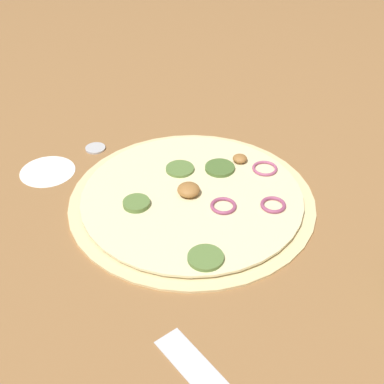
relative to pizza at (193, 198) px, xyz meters
name	(u,v)px	position (x,y,z in m)	size (l,w,h in m)	color
ground_plane	(192,201)	(0.00, 0.00, -0.01)	(3.00, 3.00, 0.00)	olive
pizza	(193,198)	(0.00, 0.00, 0.00)	(0.38, 0.38, 0.03)	beige
loose_cap	(95,147)	(0.07, 0.22, 0.00)	(0.04, 0.04, 0.01)	#B2B2B7
flour_patch	(48,171)	(-0.02, 0.25, -0.01)	(0.09, 0.09, 0.00)	white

